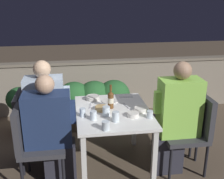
# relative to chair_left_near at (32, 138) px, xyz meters

# --- Properties ---
(ground_plane) EXTENTS (16.00, 16.00, 0.00)m
(ground_plane) POSITION_rel_chair_left_near_xyz_m (0.87, 0.15, -0.54)
(ground_plane) COLOR brown
(parapet_wall) EXTENTS (9.00, 0.18, 0.87)m
(parapet_wall) POSITION_rel_chair_left_near_xyz_m (0.87, 1.84, -0.09)
(parapet_wall) COLOR gray
(parapet_wall) RESTS_ON ground_plane
(dining_table) EXTENTS (0.81, 1.01, 0.72)m
(dining_table) POSITION_rel_chair_left_near_xyz_m (0.87, 0.15, 0.09)
(dining_table) COLOR white
(dining_table) RESTS_ON ground_plane
(planter_hedge) EXTENTS (1.07, 0.47, 0.71)m
(planter_hedge) POSITION_rel_chair_left_near_xyz_m (0.75, 1.24, -0.14)
(planter_hedge) COLOR brown
(planter_hedge) RESTS_ON ground_plane
(chair_left_near) EXTENTS (0.47, 0.47, 0.90)m
(chair_left_near) POSITION_rel_chair_left_near_xyz_m (0.00, 0.00, 0.00)
(chair_left_near) COLOR #333338
(chair_left_near) RESTS_ON ground_plane
(person_navy_jumper) EXTENTS (0.52, 0.26, 1.20)m
(person_navy_jumper) POSITION_rel_chair_left_near_xyz_m (0.21, 0.00, 0.06)
(person_navy_jumper) COLOR #282833
(person_navy_jumper) RESTS_ON ground_plane
(chair_left_far) EXTENTS (0.47, 0.47, 0.90)m
(chair_left_far) POSITION_rel_chair_left_near_xyz_m (-0.05, 0.34, 0.00)
(chair_left_far) COLOR #333338
(chair_left_far) RESTS_ON ground_plane
(person_blue_shirt) EXTENTS (0.50, 0.26, 1.26)m
(person_blue_shirt) POSITION_rel_chair_left_near_xyz_m (0.16, 0.34, 0.10)
(person_blue_shirt) COLOR #282833
(person_blue_shirt) RESTS_ON ground_plane
(chair_right_near) EXTENTS (0.47, 0.47, 0.90)m
(chair_right_near) POSITION_rel_chair_left_near_xyz_m (1.75, 0.01, 0.00)
(chair_right_near) COLOR #333338
(chair_right_near) RESTS_ON ground_plane
(person_green_blouse) EXTENTS (0.51, 0.26, 1.28)m
(person_green_blouse) POSITION_rel_chair_left_near_xyz_m (1.54, 0.01, 0.10)
(person_green_blouse) COLOR #282833
(person_green_blouse) RESTS_ON ground_plane
(chair_right_far) EXTENTS (0.47, 0.47, 0.90)m
(chair_right_far) POSITION_rel_chair_left_near_xyz_m (1.78, 0.32, 0.00)
(chair_right_far) COLOR #333338
(chair_right_far) RESTS_ON ground_plane
(beer_bottle) EXTENTS (0.07, 0.07, 0.27)m
(beer_bottle) POSITION_rel_chair_left_near_xyz_m (0.85, 0.23, 0.29)
(beer_bottle) COLOR brown
(beer_bottle) RESTS_ON dining_table
(plate_0) EXTENTS (0.19, 0.19, 0.01)m
(plate_0) POSITION_rel_chair_left_near_xyz_m (0.87, 0.42, 0.19)
(plate_0) COLOR silver
(plate_0) RESTS_ON dining_table
(bowl_0) EXTENTS (0.12, 0.12, 0.04)m
(bowl_0) POSITION_rel_chair_left_near_xyz_m (1.05, -0.03, 0.21)
(bowl_0) COLOR silver
(bowl_0) RESTS_ON dining_table
(bowl_1) EXTENTS (0.14, 0.14, 0.04)m
(bowl_1) POSITION_rel_chair_left_near_xyz_m (1.17, 0.10, 0.20)
(bowl_1) COLOR silver
(bowl_1) RESTS_ON dining_table
(bowl_2) EXTENTS (0.16, 0.16, 0.05)m
(bowl_2) POSITION_rel_chair_left_near_xyz_m (0.67, 0.51, 0.21)
(bowl_2) COLOR beige
(bowl_2) RESTS_ON dining_table
(bowl_3) EXTENTS (0.14, 0.14, 0.05)m
(bowl_3) POSITION_rel_chair_left_near_xyz_m (0.74, 0.18, 0.21)
(bowl_3) COLOR tan
(bowl_3) RESTS_ON dining_table
(glass_cup_0) EXTENTS (0.07, 0.07, 0.08)m
(glass_cup_0) POSITION_rel_chair_left_near_xyz_m (1.22, -0.08, 0.22)
(glass_cup_0) COLOR silver
(glass_cup_0) RESTS_ON dining_table
(glass_cup_1) EXTENTS (0.07, 0.07, 0.09)m
(glass_cup_1) POSITION_rel_chair_left_near_xyz_m (0.73, -0.28, 0.22)
(glass_cup_1) COLOR silver
(glass_cup_1) RESTS_ON dining_table
(glass_cup_2) EXTENTS (0.06, 0.06, 0.09)m
(glass_cup_2) POSITION_rel_chair_left_near_xyz_m (0.53, 0.05, 0.23)
(glass_cup_2) COLOR silver
(glass_cup_2) RESTS_ON dining_table
(glass_cup_3) EXTENTS (0.07, 0.07, 0.10)m
(glass_cup_3) POSITION_rel_chair_left_near_xyz_m (0.64, -0.04, 0.23)
(glass_cup_3) COLOR silver
(glass_cup_3) RESTS_ON dining_table
(glass_cup_4) EXTENTS (0.08, 0.08, 0.10)m
(glass_cup_4) POSITION_rel_chair_left_near_xyz_m (0.78, 0.04, 0.23)
(glass_cup_4) COLOR silver
(glass_cup_4) RESTS_ON dining_table
(glass_cup_5) EXTENTS (0.07, 0.07, 0.10)m
(glass_cup_5) POSITION_rel_chair_left_near_xyz_m (0.85, -0.11, 0.23)
(glass_cup_5) COLOR silver
(glass_cup_5) RESTS_ON dining_table
(fork_0) EXTENTS (0.17, 0.04, 0.01)m
(fork_0) POSITION_rel_chair_left_near_xyz_m (1.08, 0.53, 0.19)
(fork_0) COLOR silver
(fork_0) RESTS_ON dining_table
(fork_1) EXTENTS (0.06, 0.17, 0.01)m
(fork_1) POSITION_rel_chair_left_near_xyz_m (1.04, 0.26, 0.19)
(fork_1) COLOR silver
(fork_1) RESTS_ON dining_table
(fork_2) EXTENTS (0.05, 0.17, 0.01)m
(fork_2) POSITION_rel_chair_left_near_xyz_m (0.63, 0.32, 0.19)
(fork_2) COLOR silver
(fork_2) RESTS_ON dining_table
(potted_plant) EXTENTS (0.36, 0.36, 0.72)m
(potted_plant) POSITION_rel_chair_left_near_xyz_m (-0.29, 1.10, -0.09)
(potted_plant) COLOR #9E5638
(potted_plant) RESTS_ON ground_plane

